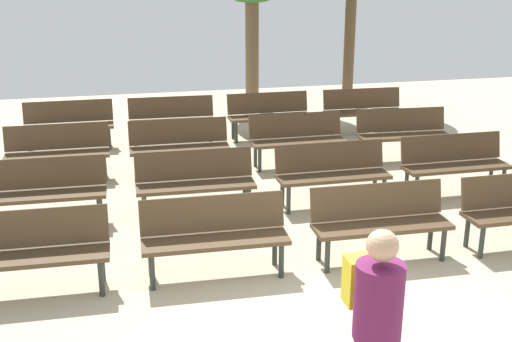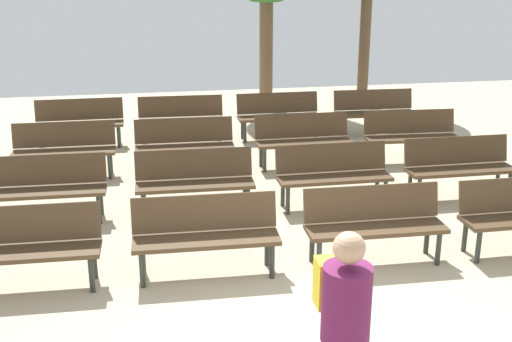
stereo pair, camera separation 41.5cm
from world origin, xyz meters
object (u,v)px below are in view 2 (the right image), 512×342
bench_r1_c1 (195,178)px  bench_r3_c1 (181,116)px  bench_r0_c1 (206,231)px  bench_r1_c2 (333,171)px  bench_r1_c0 (45,185)px  bench_r0_c2 (374,220)px  bench_r2_c3 (411,133)px  bench_r2_c1 (184,142)px  bench_r3_c2 (278,113)px  bench_r2_c0 (64,146)px  bench_r3_c3 (374,109)px  visitor_with_backpack (343,325)px  bench_r1_c3 (459,164)px  bench_r2_c2 (303,137)px  bench_r0_c0 (23,243)px  bench_r3_c0 (79,120)px

bench_r1_c1 → bench_r3_c1: (0.06, 3.65, 0.00)m
bench_r0_c1 → bench_r1_c2: 2.65m
bench_r0_c1 → bench_r3_c1: 5.46m
bench_r0_c1 → bench_r1_c0: size_ratio=1.00×
bench_r0_c2 → bench_r2_c3: 4.09m
bench_r1_c0 → bench_r2_c3: (5.85, 1.65, 0.00)m
bench_r2_c1 → bench_r3_c2: bearing=43.6°
bench_r1_c0 → bench_r2_c0: size_ratio=1.00×
bench_r1_c1 → bench_r2_c1: same height
bench_r3_c3 → visitor_with_backpack: (-3.25, -8.16, 0.43)m
bench_r1_c0 → bench_r3_c1: 4.11m
bench_r3_c3 → bench_r3_c1: bearing=-179.0°
bench_r1_c2 → bench_r1_c3: bearing=0.5°
bench_r1_c2 → visitor_with_backpack: 4.73m
bench_r2_c0 → bench_r3_c3: same height
bench_r1_c0 → bench_r3_c2: 5.29m
bench_r2_c1 → bench_r2_c0: bearing=178.5°
bench_r1_c3 → bench_r3_c1: same height
bench_r2_c3 → bench_r3_c3: (0.02, 1.85, 0.00)m
bench_r3_c1 → bench_r2_c1: bearing=-90.1°
bench_r0_c1 → bench_r0_c2: bearing=0.6°
bench_r2_c3 → bench_r2_c0: bearing=-178.8°
bench_r2_c2 → bench_r3_c3: (1.92, 1.79, 0.00)m
bench_r1_c0 → bench_r1_c1: bearing=-0.9°
bench_r0_c0 → bench_r3_c1: 5.80m
bench_r0_c1 → bench_r2_c2: (2.01, 3.61, 0.00)m
bench_r3_c3 → visitor_with_backpack: visitor_with_backpack is taller
bench_r2_c3 → bench_r3_c1: size_ratio=1.00×
bench_r3_c2 → bench_r3_c1: bearing=179.2°
bench_r1_c2 → bench_r3_c3: (1.95, 3.64, 0.00)m
bench_r1_c2 → bench_r1_c3: same height
bench_r1_c1 → bench_r1_c3: 3.85m
bench_r2_c1 → bench_r2_c2: same height
bench_r3_c2 → bench_r2_c1: bearing=-137.4°
visitor_with_backpack → bench_r0_c0: bearing=-47.2°
bench_r1_c2 → bench_r3_c2: (0.01, 3.68, 0.00)m
bench_r0_c2 → bench_r3_c0: same height
bench_r0_c1 → bench_r2_c0: 4.18m
bench_r1_c3 → bench_r3_c1: (-3.79, 3.69, 0.00)m
bench_r3_c1 → bench_r1_c0: bearing=-117.7°
bench_r1_c3 → bench_r3_c0: same height
bench_r1_c3 → bench_r2_c2: size_ratio=1.00×
bench_r2_c0 → bench_r3_c2: (3.86, 1.70, 0.00)m
bench_r1_c3 → bench_r2_c3: (0.01, 1.77, 0.00)m
bench_r1_c0 → bench_r2_c0: same height
bench_r1_c1 → bench_r1_c0: bearing=179.1°
bench_r2_c2 → bench_r3_c0: same height
bench_r0_c2 → bench_r2_c3: same height
bench_r1_c3 → bench_r3_c3: size_ratio=0.99×
bench_r0_c2 → bench_r1_c2: same height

